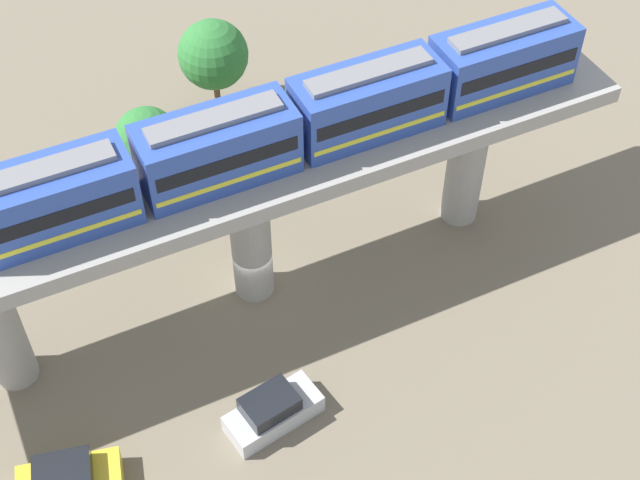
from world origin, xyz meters
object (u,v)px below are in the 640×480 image
(parked_car_yellow, at_px, (68,479))
(tree_far_corner, at_px, (213,55))
(train, at_px, (294,124))
(tree_near_viaduct, at_px, (230,142))
(parked_car_silver, at_px, (273,411))
(tree_mid_lot, at_px, (147,139))

(parked_car_yellow, bearing_deg, tree_far_corner, -22.60)
(parked_car_yellow, bearing_deg, train, -50.92)
(parked_car_yellow, height_order, tree_near_viaduct, tree_near_viaduct)
(parked_car_silver, distance_m, parked_car_yellow, 8.80)
(train, height_order, parked_car_yellow, train)
(parked_car_yellow, xyz_separation_m, tree_far_corner, (20.23, -14.41, 3.02))
(train, distance_m, tree_mid_lot, 11.77)
(parked_car_silver, distance_m, tree_near_viaduct, 15.01)
(tree_near_viaduct, distance_m, tree_far_corner, 6.88)
(parked_car_yellow, height_order, tree_far_corner, tree_far_corner)
(parked_car_silver, bearing_deg, parked_car_yellow, 75.64)
(tree_near_viaduct, relative_size, tree_mid_lot, 0.90)
(tree_mid_lot, distance_m, tree_far_corner, 7.27)
(tree_mid_lot, bearing_deg, tree_far_corner, -49.37)
(train, bearing_deg, parked_car_yellow, 116.22)
(tree_near_viaduct, bearing_deg, tree_mid_lot, 63.34)
(parked_car_silver, xyz_separation_m, tree_mid_lot, (16.18, -0.13, 2.60))
(train, distance_m, parked_car_silver, 12.29)
(tree_near_viaduct, distance_m, tree_mid_lot, 4.27)
(tree_near_viaduct, bearing_deg, train, -175.13)
(tree_far_corner, bearing_deg, parked_car_silver, 164.91)
(train, relative_size, tree_mid_lot, 5.43)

